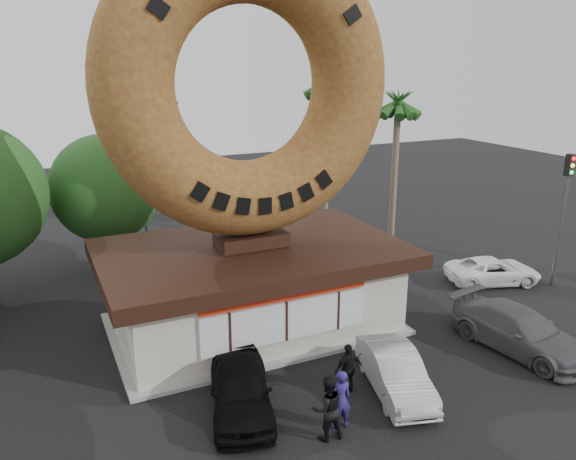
{
  "coord_description": "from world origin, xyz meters",
  "views": [
    {
      "loc": [
        -7.17,
        -12.59,
        10.0
      ],
      "look_at": [
        0.57,
        4.0,
        4.4
      ],
      "focal_mm": 35.0,
      "sensor_mm": 36.0,
      "label": 1
    }
  ],
  "objects_px": {
    "person_left": "(340,399)",
    "car_silver": "(395,372)",
    "car_white": "(493,271)",
    "car_black": "(241,388)",
    "street_lamp": "(145,172)",
    "person_right": "(348,369)",
    "person_center": "(327,408)",
    "car_grey": "(519,330)",
    "donut_shop": "(253,284)",
    "giant_donut": "(248,85)",
    "traffic_signal": "(564,204)"
  },
  "relations": [
    {
      "from": "street_lamp",
      "to": "person_left",
      "type": "bearing_deg",
      "value": -84.11
    },
    {
      "from": "giant_donut",
      "to": "traffic_signal",
      "type": "relative_size",
      "value": 1.75
    },
    {
      "from": "giant_donut",
      "to": "person_left",
      "type": "xyz_separation_m",
      "value": [
        -0.11,
        -6.9,
        -8.23
      ]
    },
    {
      "from": "donut_shop",
      "to": "car_silver",
      "type": "relative_size",
      "value": 2.75
    },
    {
      "from": "car_black",
      "to": "car_silver",
      "type": "height_order",
      "value": "car_black"
    },
    {
      "from": "giant_donut",
      "to": "person_center",
      "type": "height_order",
      "value": "giant_donut"
    },
    {
      "from": "traffic_signal",
      "to": "person_center",
      "type": "relative_size",
      "value": 3.22
    },
    {
      "from": "person_center",
      "to": "car_grey",
      "type": "distance_m",
      "value": 8.69
    },
    {
      "from": "traffic_signal",
      "to": "person_left",
      "type": "height_order",
      "value": "traffic_signal"
    },
    {
      "from": "giant_donut",
      "to": "car_silver",
      "type": "distance_m",
      "value": 10.67
    },
    {
      "from": "person_center",
      "to": "car_black",
      "type": "distance_m",
      "value": 2.77
    },
    {
      "from": "car_silver",
      "to": "car_grey",
      "type": "height_order",
      "value": "car_grey"
    },
    {
      "from": "person_center",
      "to": "car_grey",
      "type": "relative_size",
      "value": 0.36
    },
    {
      "from": "car_black",
      "to": "street_lamp",
      "type": "bearing_deg",
      "value": 104.28
    },
    {
      "from": "donut_shop",
      "to": "person_right",
      "type": "xyz_separation_m",
      "value": [
        0.99,
        -5.49,
        -0.94
      ]
    },
    {
      "from": "car_grey",
      "to": "street_lamp",
      "type": "bearing_deg",
      "value": 113.69
    },
    {
      "from": "person_left",
      "to": "street_lamp",
      "type": "bearing_deg",
      "value": -78.94
    },
    {
      "from": "car_black",
      "to": "person_right",
      "type": "bearing_deg",
      "value": 7.18
    },
    {
      "from": "street_lamp",
      "to": "car_grey",
      "type": "xyz_separation_m",
      "value": [
        9.76,
        -15.75,
        -3.73
      ]
    },
    {
      "from": "person_left",
      "to": "car_silver",
      "type": "bearing_deg",
      "value": -156.12
    },
    {
      "from": "car_silver",
      "to": "giant_donut",
      "type": "bearing_deg",
      "value": 126.37
    },
    {
      "from": "street_lamp",
      "to": "person_right",
      "type": "distance_m",
      "value": 16.18
    },
    {
      "from": "traffic_signal",
      "to": "person_right",
      "type": "distance_m",
      "value": 13.81
    },
    {
      "from": "donut_shop",
      "to": "car_black",
      "type": "bearing_deg",
      "value": -115.38
    },
    {
      "from": "person_right",
      "to": "car_white",
      "type": "xyz_separation_m",
      "value": [
        10.72,
        4.9,
        -0.23
      ]
    },
    {
      "from": "person_left",
      "to": "car_white",
      "type": "bearing_deg",
      "value": -146.79
    },
    {
      "from": "donut_shop",
      "to": "giant_donut",
      "type": "bearing_deg",
      "value": 90.0
    },
    {
      "from": "street_lamp",
      "to": "person_left",
      "type": "height_order",
      "value": "street_lamp"
    },
    {
      "from": "person_left",
      "to": "car_grey",
      "type": "xyz_separation_m",
      "value": [
        8.01,
        1.15,
        -0.14
      ]
    },
    {
      "from": "giant_donut",
      "to": "person_left",
      "type": "relative_size",
      "value": 5.95
    },
    {
      "from": "street_lamp",
      "to": "car_black",
      "type": "bearing_deg",
      "value": -91.9
    },
    {
      "from": "car_silver",
      "to": "car_white",
      "type": "height_order",
      "value": "car_silver"
    },
    {
      "from": "traffic_signal",
      "to": "person_center",
      "type": "distance_m",
      "value": 15.82
    },
    {
      "from": "car_black",
      "to": "car_grey",
      "type": "relative_size",
      "value": 0.83
    },
    {
      "from": "car_black",
      "to": "car_white",
      "type": "relative_size",
      "value": 1.01
    },
    {
      "from": "person_left",
      "to": "car_black",
      "type": "bearing_deg",
      "value": -35.49
    },
    {
      "from": "car_white",
      "to": "person_center",
      "type": "bearing_deg",
      "value": 134.99
    },
    {
      "from": "person_left",
      "to": "car_black",
      "type": "xyz_separation_m",
      "value": [
        -2.24,
        1.92,
        -0.16
      ]
    },
    {
      "from": "traffic_signal",
      "to": "car_grey",
      "type": "relative_size",
      "value": 1.17
    },
    {
      "from": "street_lamp",
      "to": "person_right",
      "type": "bearing_deg",
      "value": -79.6
    },
    {
      "from": "person_right",
      "to": "street_lamp",
      "type": "bearing_deg",
      "value": -82.77
    },
    {
      "from": "traffic_signal",
      "to": "car_black",
      "type": "height_order",
      "value": "traffic_signal"
    },
    {
      "from": "donut_shop",
      "to": "car_silver",
      "type": "bearing_deg",
      "value": -68.73
    },
    {
      "from": "car_white",
      "to": "car_silver",
      "type": "bearing_deg",
      "value": 137.35
    },
    {
      "from": "giant_donut",
      "to": "person_center",
      "type": "bearing_deg",
      "value": -95.32
    },
    {
      "from": "car_white",
      "to": "car_black",
      "type": "bearing_deg",
      "value": 124.34
    },
    {
      "from": "street_lamp",
      "to": "person_right",
      "type": "relative_size",
      "value": 4.82
    },
    {
      "from": "person_center",
      "to": "car_grey",
      "type": "bearing_deg",
      "value": -165.95
    },
    {
      "from": "donut_shop",
      "to": "person_center",
      "type": "bearing_deg",
      "value": -95.33
    },
    {
      "from": "person_left",
      "to": "car_black",
      "type": "height_order",
      "value": "person_left"
    }
  ]
}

